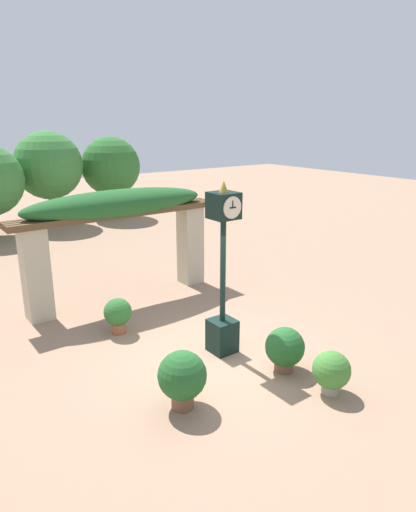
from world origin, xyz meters
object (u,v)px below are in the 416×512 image
Objects in this scene: potted_plant_near_right at (182,377)px; potted_plant_far_right at (331,371)px; potted_plant_near_left at (118,313)px; potted_plant_far_left at (285,348)px; pedestal_clock at (223,279)px.

potted_plant_far_right is (2.32, -1.20, -0.13)m from potted_plant_near_right.
potted_plant_near_left is 0.94× the size of potted_plant_far_left.
pedestal_clock reaches higher than potted_plant_near_left.
pedestal_clock is at bearing 33.35° from potted_plant_near_right.
potted_plant_near_left is at bearing 119.00° from potted_plant_far_left.
potted_plant_far_right is at bearing -65.94° from potted_plant_near_left.
potted_plant_far_right is at bearing -84.53° from potted_plant_far_left.
potted_plant_near_left is 0.81× the size of potted_plant_near_right.
pedestal_clock is 4.46× the size of potted_plant_far_right.
potted_plant_near_right is 2.23m from potted_plant_far_left.
pedestal_clock is 1.79m from potted_plant_far_left.
potted_plant_near_right is at bearing -146.65° from pedestal_clock.
potted_plant_near_right reaches higher than potted_plant_far_left.
potted_plant_near_left is 1.04× the size of potted_plant_far_right.
pedestal_clock is at bearing -56.23° from potted_plant_near_left.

